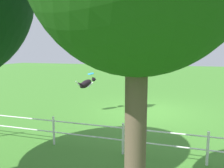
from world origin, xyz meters
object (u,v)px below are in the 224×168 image
Objects in this scene: frisbee_held at (128,96)px; dog at (87,84)px; person at (134,93)px; frisbee_flying at (91,74)px.

dog is at bearing 27.36° from frisbee_held.
person reaches higher than frisbee_held.
frisbee_flying is at bearing 21.86° from frisbee_held.
frisbee_held is at bearing -158.14° from frisbee_flying.
person is 2.15m from frisbee_flying.
person is 5.37× the size of frisbee_held.
frisbee_held is (-1.62, -0.84, -0.60)m from dog.
dog is at bearing 65.98° from frisbee_flying.
frisbee_flying reaches higher than frisbee_held.
dog is at bearing 9.66° from person.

